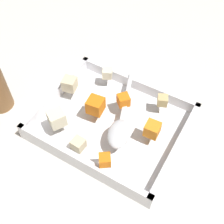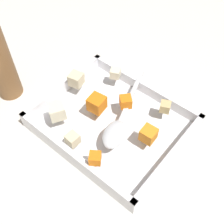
# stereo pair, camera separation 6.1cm
# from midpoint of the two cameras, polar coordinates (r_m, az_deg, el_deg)

# --- Properties ---
(ground_plane) EXTENTS (4.00, 4.00, 0.00)m
(ground_plane) POSITION_cam_midpoint_polar(r_m,az_deg,el_deg) (0.65, -3.05, -2.94)
(ground_plane) COLOR beige
(baking_dish) EXTENTS (0.32, 0.26, 0.04)m
(baking_dish) POSITION_cam_midpoint_polar(r_m,az_deg,el_deg) (0.64, -2.71, -2.45)
(baking_dish) COLOR silver
(baking_dish) RESTS_ON ground_plane
(carrot_chunk_far_left) EXTENTS (0.04, 0.04, 0.03)m
(carrot_chunk_far_left) POSITION_cam_midpoint_polar(r_m,az_deg,el_deg) (0.61, -6.22, 1.16)
(carrot_chunk_far_left) COLOR orange
(carrot_chunk_far_left) RESTS_ON baking_dish
(carrot_chunk_heap_top) EXTENTS (0.03, 0.03, 0.03)m
(carrot_chunk_heap_top) POSITION_cam_midpoint_polar(r_m,az_deg,el_deg) (0.58, 5.16, -3.83)
(carrot_chunk_heap_top) COLOR orange
(carrot_chunk_heap_top) RESTS_ON baking_dish
(carrot_chunk_corner_se) EXTENTS (0.03, 0.03, 0.02)m
(carrot_chunk_corner_se) POSITION_cam_midpoint_polar(r_m,az_deg,el_deg) (0.54, -4.72, -9.93)
(carrot_chunk_corner_se) COLOR orange
(carrot_chunk_corner_se) RESTS_ON baking_dish
(carrot_chunk_front_center) EXTENTS (0.04, 0.04, 0.03)m
(carrot_chunk_front_center) POSITION_cam_midpoint_polar(r_m,az_deg,el_deg) (0.62, -0.43, 2.27)
(carrot_chunk_front_center) COLOR orange
(carrot_chunk_front_center) RESTS_ON baking_dish
(potato_chunk_corner_nw) EXTENTS (0.03, 0.03, 0.02)m
(potato_chunk_corner_nw) POSITION_cam_midpoint_polar(r_m,az_deg,el_deg) (0.63, 7.56, 2.19)
(potato_chunk_corner_nw) COLOR tan
(potato_chunk_corner_nw) RESTS_ON baking_dish
(potato_chunk_corner_sw) EXTENTS (0.04, 0.04, 0.03)m
(potato_chunk_corner_sw) POSITION_cam_midpoint_polar(r_m,az_deg,el_deg) (0.67, -11.21, 5.47)
(potato_chunk_corner_sw) COLOR beige
(potato_chunk_corner_sw) RESTS_ON baking_dish
(potato_chunk_near_right) EXTENTS (0.03, 0.03, 0.02)m
(potato_chunk_near_right) POSITION_cam_midpoint_polar(r_m,az_deg,el_deg) (0.57, -9.96, -6.66)
(potato_chunk_near_right) COLOR beige
(potato_chunk_near_right) RESTS_ON baking_dish
(potato_chunk_heap_side) EXTENTS (0.03, 0.03, 0.02)m
(potato_chunk_heap_side) POSITION_cam_midpoint_polar(r_m,az_deg,el_deg) (0.69, -3.50, 7.73)
(potato_chunk_heap_side) COLOR beige
(potato_chunk_heap_side) RESTS_ON baking_dish
(potato_chunk_mid_left) EXTENTS (0.05, 0.05, 0.03)m
(potato_chunk_mid_left) POSITION_cam_midpoint_polar(r_m,az_deg,el_deg) (0.61, -14.04, -1.40)
(potato_chunk_mid_left) COLOR beige
(potato_chunk_mid_left) RESTS_ON baking_dish
(serving_spoon) EXTENTS (0.11, 0.24, 0.02)m
(serving_spoon) POSITION_cam_midpoint_polar(r_m,az_deg,el_deg) (0.58, -1.38, -3.57)
(serving_spoon) COLOR silver
(serving_spoon) RESTS_ON baking_dish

